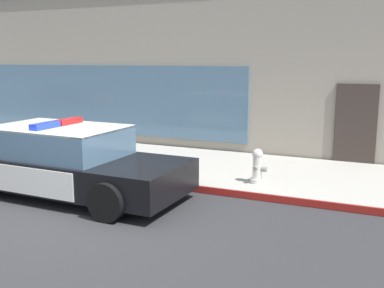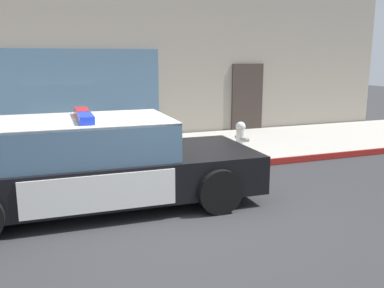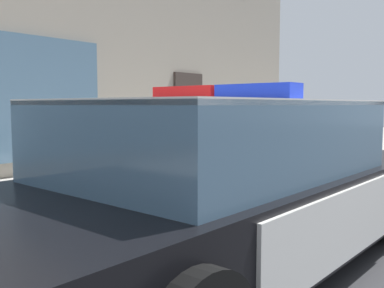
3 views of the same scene
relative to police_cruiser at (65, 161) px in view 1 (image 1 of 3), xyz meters
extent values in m
plane|color=#303033|center=(1.03, -0.85, -0.68)|extent=(48.00, 48.00, 0.00)
cube|color=#B2ADA3|center=(1.03, 2.95, -0.60)|extent=(48.00, 3.52, 0.15)
cube|color=maroon|center=(1.03, 1.17, -0.60)|extent=(28.80, 0.04, 0.14)
cube|color=gray|center=(-1.78, 10.44, 2.94)|extent=(22.98, 11.37, 7.23)
cube|color=slate|center=(-4.53, 4.73, 0.77)|extent=(13.79, 0.08, 2.10)
cube|color=#382D28|center=(5.12, 4.73, 0.37)|extent=(1.00, 0.08, 2.10)
cube|color=black|center=(0.06, 0.00, -0.18)|extent=(4.99, 2.00, 0.60)
cube|color=silver|center=(1.64, -0.04, -0.01)|extent=(1.72, 1.89, 0.05)
cube|color=silver|center=(-1.67, 0.04, -0.01)|extent=(1.43, 1.88, 0.05)
cube|color=silver|center=(-0.02, 0.95, -0.18)|extent=(2.08, 0.08, 0.51)
cube|color=silver|center=(-0.06, -0.95, -0.18)|extent=(2.08, 0.08, 0.51)
cube|color=yellow|center=(-0.02, 0.97, -0.18)|extent=(0.22, 0.02, 0.26)
cube|color=slate|center=(-0.14, 0.00, 0.39)|extent=(2.61, 1.76, 0.60)
cube|color=silver|center=(-0.14, 0.00, 0.68)|extent=(2.61, 1.76, 0.04)
cube|color=red|center=(-0.13, 0.34, 0.76)|extent=(0.22, 0.65, 0.11)
cube|color=blue|center=(-0.15, -0.34, 0.76)|extent=(0.22, 0.65, 0.11)
cylinder|color=black|center=(1.71, 0.90, -0.34)|extent=(0.69, 0.24, 0.68)
cylinder|color=black|center=(1.67, -0.98, -0.34)|extent=(0.69, 0.24, 0.68)
cylinder|color=black|center=(-1.55, 0.98, -0.34)|extent=(0.69, 0.24, 0.68)
cylinder|color=silver|center=(3.45, 1.86, -0.48)|extent=(0.28, 0.28, 0.10)
cylinder|color=silver|center=(3.45, 1.86, -0.20)|extent=(0.19, 0.19, 0.45)
sphere|color=silver|center=(3.45, 1.86, 0.09)|extent=(0.22, 0.22, 0.22)
cylinder|color=gray|center=(3.45, 1.86, 0.16)|extent=(0.06, 0.06, 0.05)
cylinder|color=gray|center=(3.45, 1.71, -0.18)|extent=(0.09, 0.10, 0.09)
cylinder|color=gray|center=(3.45, 2.00, -0.18)|extent=(0.09, 0.10, 0.09)
cylinder|color=gray|center=(3.60, 1.86, -0.22)|extent=(0.10, 0.12, 0.12)
camera|label=1|loc=(5.92, -7.01, 2.02)|focal=42.20mm
camera|label=2|loc=(-0.76, -6.34, 1.61)|focal=38.77mm
camera|label=3|loc=(-2.92, -2.00, 0.66)|focal=40.44mm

